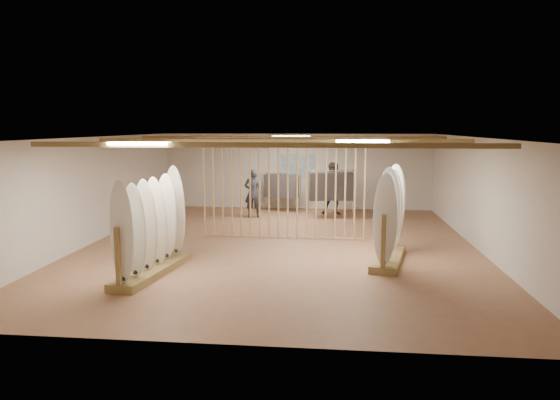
# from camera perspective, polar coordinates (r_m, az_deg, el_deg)

# --- Properties ---
(floor) EXTENTS (12.00, 12.00, 0.00)m
(floor) POSITION_cam_1_polar(r_m,az_deg,el_deg) (13.05, 0.00, -5.22)
(floor) COLOR #956648
(floor) RESTS_ON ground
(ceiling) EXTENTS (12.00, 12.00, 0.00)m
(ceiling) POSITION_cam_1_polar(r_m,az_deg,el_deg) (12.68, 0.00, 7.17)
(ceiling) COLOR gray
(ceiling) RESTS_ON ground
(wall_back) EXTENTS (12.00, 0.00, 12.00)m
(wall_back) POSITION_cam_1_polar(r_m,az_deg,el_deg) (18.73, 1.90, 3.29)
(wall_back) COLOR beige
(wall_back) RESTS_ON ground
(wall_front) EXTENTS (12.00, 0.00, 12.00)m
(wall_front) POSITION_cam_1_polar(r_m,az_deg,el_deg) (6.95, -5.14, -5.62)
(wall_front) COLOR beige
(wall_front) RESTS_ON ground
(wall_left) EXTENTS (0.00, 12.00, 12.00)m
(wall_left) POSITION_cam_1_polar(r_m,az_deg,el_deg) (14.20, -20.51, 1.10)
(wall_left) COLOR beige
(wall_left) RESTS_ON ground
(wall_right) EXTENTS (0.00, 12.00, 12.00)m
(wall_right) POSITION_cam_1_polar(r_m,az_deg,el_deg) (13.25, 22.05, 0.53)
(wall_right) COLOR beige
(wall_right) RESTS_ON ground
(ceiling_slats) EXTENTS (9.50, 6.12, 0.10)m
(ceiling_slats) POSITION_cam_1_polar(r_m,az_deg,el_deg) (12.68, 0.00, 6.81)
(ceiling_slats) COLOR olive
(ceiling_slats) RESTS_ON ground
(light_panels) EXTENTS (1.20, 0.35, 0.06)m
(light_panels) POSITION_cam_1_polar(r_m,az_deg,el_deg) (12.68, 0.00, 6.90)
(light_panels) COLOR white
(light_panels) RESTS_ON ground
(bamboo_partition) EXTENTS (4.45, 0.05, 2.78)m
(bamboo_partition) POSITION_cam_1_polar(r_m,az_deg,el_deg) (13.58, 0.35, 1.33)
(bamboo_partition) COLOR tan
(bamboo_partition) RESTS_ON ground
(poster) EXTENTS (1.40, 0.03, 0.90)m
(poster) POSITION_cam_1_polar(r_m,az_deg,el_deg) (18.70, 1.89, 3.90)
(poster) COLOR #3169AC
(poster) RESTS_ON ground
(rack_left) EXTENTS (0.96, 2.67, 2.10)m
(rack_left) POSITION_cam_1_polar(r_m,az_deg,el_deg) (10.74, -14.45, -4.53)
(rack_left) COLOR olive
(rack_left) RESTS_ON floor
(rack_right) EXTENTS (1.06, 2.31, 2.13)m
(rack_right) POSITION_cam_1_polar(r_m,az_deg,el_deg) (11.61, 12.36, -3.46)
(rack_right) COLOR olive
(rack_right) RESTS_ON floor
(clothing_rack_a) EXTENTS (1.30, 0.67, 1.44)m
(clothing_rack_a) POSITION_cam_1_polar(r_m,az_deg,el_deg) (17.94, 0.14, 1.59)
(clothing_rack_a) COLOR silver
(clothing_rack_a) RESTS_ON floor
(clothing_rack_b) EXTENTS (1.54, 0.58, 1.66)m
(clothing_rack_b) POSITION_cam_1_polar(r_m,az_deg,el_deg) (16.82, 5.87, 1.57)
(clothing_rack_b) COLOR silver
(clothing_rack_b) RESTS_ON floor
(shopper_a) EXTENTS (0.70, 0.48, 1.88)m
(shopper_a) POSITION_cam_1_polar(r_m,az_deg,el_deg) (16.93, -3.09, 1.17)
(shopper_a) COLOR #282930
(shopper_a) RESTS_ON floor
(shopper_b) EXTENTS (1.00, 0.79, 2.08)m
(shopper_b) POSITION_cam_1_polar(r_m,az_deg,el_deg) (17.51, 6.22, 1.70)
(shopper_b) COLOR #322E27
(shopper_b) RESTS_ON floor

